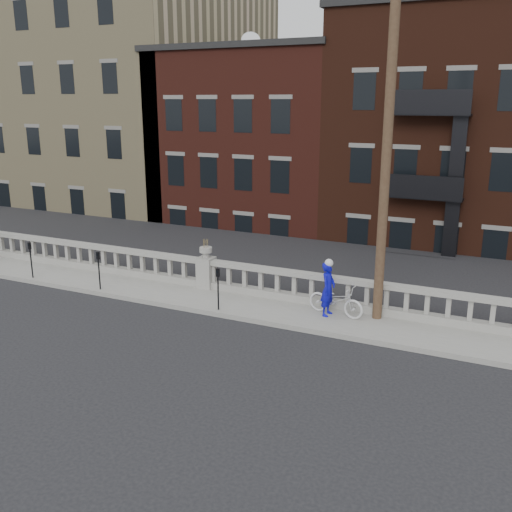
{
  "coord_description": "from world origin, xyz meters",
  "views": [
    {
      "loc": [
        9.8,
        -12.75,
        6.61
      ],
      "look_at": [
        2.3,
        3.2,
        1.76
      ],
      "focal_mm": 40.0,
      "sensor_mm": 36.0,
      "label": 1
    }
  ],
  "objects": [
    {
      "name": "planter_pedestal",
      "position": [
        0.0,
        3.95,
        0.83
      ],
      "size": [
        0.55,
        0.55,
        1.76
      ],
      "color": "gray",
      "rests_on": "sidewalk"
    },
    {
      "name": "utility_pole",
      "position": [
        6.2,
        3.6,
        5.24
      ],
      "size": [
        1.6,
        0.28,
        10.0
      ],
      "color": "#422D1E",
      "rests_on": "sidewalk"
    },
    {
      "name": "parking_meter_b",
      "position": [
        -6.47,
        2.15,
        1.0
      ],
      "size": [
        0.1,
        0.09,
        1.36
      ],
      "color": "black",
      "rests_on": "sidewalk"
    },
    {
      "name": "parking_meter_d",
      "position": [
        1.47,
        2.15,
        1.0
      ],
      "size": [
        0.1,
        0.09,
        1.36
      ],
      "color": "black",
      "rests_on": "sidewalk"
    },
    {
      "name": "parking_meter_c",
      "position": [
        -3.27,
        2.15,
        1.0
      ],
      "size": [
        0.1,
        0.09,
        1.36
      ],
      "color": "black",
      "rests_on": "sidewalk"
    },
    {
      "name": "sidewalk",
      "position": [
        0.0,
        3.0,
        0.07
      ],
      "size": [
        32.0,
        2.2,
        0.15
      ],
      "primitive_type": "cube",
      "color": "gray",
      "rests_on": "ground"
    },
    {
      "name": "bicycle",
      "position": [
        4.97,
        3.31,
        0.63
      ],
      "size": [
        1.91,
        0.94,
        0.96
      ],
      "primitive_type": "imported",
      "rotation": [
        0.0,
        0.0,
        1.4
      ],
      "color": "silver",
      "rests_on": "sidewalk"
    },
    {
      "name": "lower_level",
      "position": [
        0.56,
        23.04,
        2.63
      ],
      "size": [
        80.0,
        44.0,
        20.8
      ],
      "color": "#605E59",
      "rests_on": "ground"
    },
    {
      "name": "cyclist",
      "position": [
        4.75,
        3.19,
        1.0
      ],
      "size": [
        0.44,
        0.64,
        1.69
      ],
      "primitive_type": "imported",
      "rotation": [
        0.0,
        0.0,
        1.51
      ],
      "color": "#0C0BB3",
      "rests_on": "sidewalk"
    },
    {
      "name": "balustrade",
      "position": [
        0.0,
        3.95,
        0.64
      ],
      "size": [
        28.0,
        0.34,
        1.03
      ],
      "color": "gray",
      "rests_on": "sidewalk"
    },
    {
      "name": "ground",
      "position": [
        0.0,
        0.0,
        0.0
      ],
      "size": [
        120.0,
        120.0,
        0.0
      ],
      "primitive_type": "plane",
      "color": "black",
      "rests_on": "ground"
    }
  ]
}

